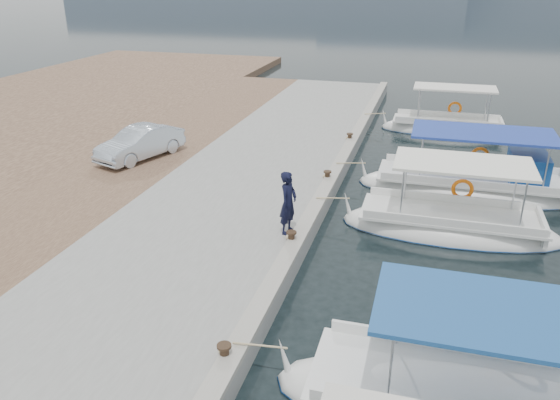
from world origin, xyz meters
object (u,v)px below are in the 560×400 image
object	(u,v)px
fishing_caique_c	(449,228)
fishing_caique_d	(473,188)
parked_car	(140,143)
fishing_caique_e	(447,130)
fisherman	(288,203)

from	to	relation	value
fishing_caique_c	fishing_caique_d	distance (m)	3.63
fishing_caique_d	parked_car	world-z (taller)	fishing_caique_d
parked_car	fishing_caique_c	bearing A→B (deg)	6.70
fishing_caique_e	parked_car	distance (m)	14.70
fishing_caique_c	fishing_caique_e	world-z (taller)	same
fishing_caique_c	fishing_caique_e	xyz separation A→B (m)	(-0.08, 11.46, 0.00)
fishing_caique_e	parked_car	bearing A→B (deg)	-142.34
fishing_caique_d	parked_car	bearing A→B (deg)	-175.31
fishing_caique_c	fishing_caique_d	size ratio (longest dim) A/B	0.82
fishing_caique_c	fishing_caique_e	size ratio (longest dim) A/B	1.02
fishing_caique_c	fisherman	distance (m)	5.16
fishing_caique_e	fisherman	world-z (taller)	fisherman
fisherman	parked_car	bearing A→B (deg)	67.79
fishing_caique_c	fisherman	xyz separation A→B (m)	(-4.42, -2.33, 1.27)
fishing_caique_d	fisherman	distance (m)	7.96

